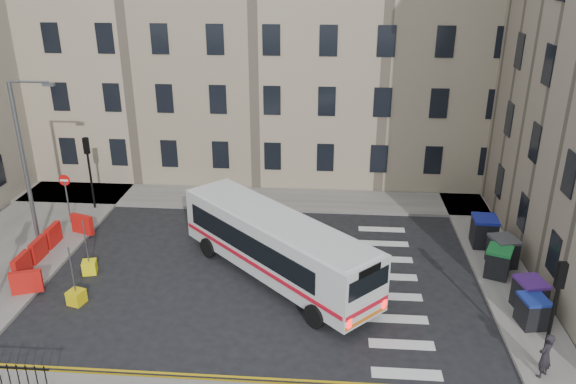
# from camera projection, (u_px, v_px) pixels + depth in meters

# --- Properties ---
(ground) EXTENTS (120.00, 120.00, 0.00)m
(ground) POSITION_uv_depth(u_px,v_px,m) (300.00, 278.00, 24.93)
(ground) COLOR black
(ground) RESTS_ON ground
(pavement_north) EXTENTS (36.00, 3.20, 0.15)m
(pavement_north) POSITION_uv_depth(u_px,v_px,m) (207.00, 197.00, 33.26)
(pavement_north) COLOR slate
(pavement_north) RESTS_ON ground
(pavement_east) EXTENTS (2.40, 26.00, 0.15)m
(pavement_east) POSITION_uv_depth(u_px,v_px,m) (485.00, 242.00, 27.94)
(pavement_east) COLOR slate
(pavement_east) RESTS_ON ground
(pavement_west) EXTENTS (6.00, 22.00, 0.15)m
(pavement_west) POSITION_uv_depth(u_px,v_px,m) (9.00, 254.00, 26.83)
(pavement_west) COLOR slate
(pavement_west) RESTS_ON ground
(terrace_north) EXTENTS (38.30, 10.80, 17.20)m
(terrace_north) POSITION_uv_depth(u_px,v_px,m) (207.00, 35.00, 36.45)
(terrace_north) COLOR tan
(terrace_north) RESTS_ON ground
(traffic_light_east) EXTENTS (0.28, 0.22, 4.10)m
(traffic_light_east) POSITION_uv_depth(u_px,v_px,m) (556.00, 300.00, 18.15)
(traffic_light_east) COLOR black
(traffic_light_east) RESTS_ON pavement_east
(traffic_light_nw) EXTENTS (0.28, 0.22, 4.10)m
(traffic_light_nw) POSITION_uv_depth(u_px,v_px,m) (89.00, 162.00, 30.69)
(traffic_light_nw) COLOR black
(traffic_light_nw) RESTS_ON pavement_west
(streetlamp) EXTENTS (0.50, 0.22, 8.14)m
(streetlamp) POSITION_uv_depth(u_px,v_px,m) (24.00, 163.00, 26.06)
(streetlamp) COLOR #595B5E
(streetlamp) RESTS_ON pavement_west
(no_entry_north) EXTENTS (0.60, 0.08, 3.00)m
(no_entry_north) POSITION_uv_depth(u_px,v_px,m) (66.00, 189.00, 29.19)
(no_entry_north) COLOR #595B5E
(no_entry_north) RESTS_ON pavement_west
(roadworks_barriers) EXTENTS (1.66, 6.26, 1.00)m
(roadworks_barriers) POSITION_uv_depth(u_px,v_px,m) (46.00, 250.00, 25.99)
(roadworks_barriers) COLOR red
(roadworks_barriers) RESTS_ON pavement_west
(bus) EXTENTS (9.24, 9.19, 2.90)m
(bus) POSITION_uv_depth(u_px,v_px,m) (276.00, 244.00, 24.32)
(bus) COLOR silver
(bus) RESTS_ON ground
(wheelie_bin_a) EXTENTS (1.11, 1.22, 1.19)m
(wheelie_bin_a) POSITION_uv_depth(u_px,v_px,m) (532.00, 311.00, 21.25)
(wheelie_bin_a) COLOR black
(wheelie_bin_a) RESTS_ON pavement_east
(wheelie_bin_b) EXTENTS (1.27, 1.38, 1.30)m
(wheelie_bin_b) POSITION_uv_depth(u_px,v_px,m) (529.00, 295.00, 22.20)
(wheelie_bin_b) COLOR black
(wheelie_bin_b) RESTS_ON pavement_east
(wheelie_bin_c) EXTENTS (1.41, 1.49, 1.30)m
(wheelie_bin_c) POSITION_uv_depth(u_px,v_px,m) (498.00, 262.00, 24.63)
(wheelie_bin_c) COLOR black
(wheelie_bin_c) RESTS_ON pavement_east
(wheelie_bin_d) EXTENTS (1.34, 1.46, 1.36)m
(wheelie_bin_d) POSITION_uv_depth(u_px,v_px,m) (503.00, 251.00, 25.49)
(wheelie_bin_d) COLOR black
(wheelie_bin_d) RESTS_ON pavement_east
(wheelie_bin_e) EXTENTS (1.21, 1.37, 1.45)m
(wheelie_bin_e) POSITION_uv_depth(u_px,v_px,m) (484.00, 231.00, 27.27)
(wheelie_bin_e) COLOR black
(wheelie_bin_e) RESTS_ON pavement_east
(pedestrian) EXTENTS (0.71, 0.69, 1.65)m
(pedestrian) POSITION_uv_depth(u_px,v_px,m) (545.00, 356.00, 18.50)
(pedestrian) COLOR black
(pedestrian) RESTS_ON pavement_east
(bollard_yellow) EXTENTS (0.73, 0.73, 0.60)m
(bollard_yellow) POSITION_uv_depth(u_px,v_px,m) (90.00, 267.00, 25.22)
(bollard_yellow) COLOR yellow
(bollard_yellow) RESTS_ON ground
(bollard_chevron) EXTENTS (0.74, 0.74, 0.60)m
(bollard_chevron) POSITION_uv_depth(u_px,v_px,m) (76.00, 297.00, 22.96)
(bollard_chevron) COLOR #DEBF0D
(bollard_chevron) RESTS_ON ground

